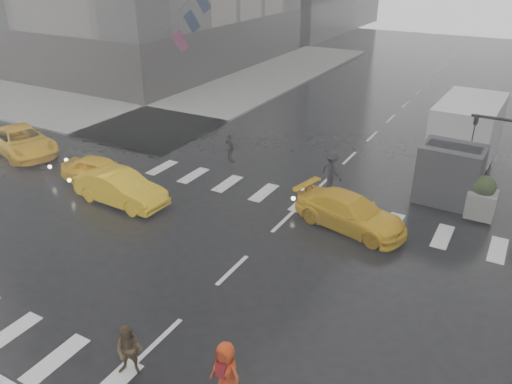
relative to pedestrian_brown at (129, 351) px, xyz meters
The scene contains 14 objects.
ground 5.38m from the pedestrian_brown, 91.82° to the left, with size 120.00×120.00×0.00m, color black.
sidewalk_nw 30.14m from the pedestrian_brown, 130.76° to the left, with size 35.00×35.00×0.15m, color slate.
road_markings 5.38m from the pedestrian_brown, 91.82° to the left, with size 18.00×48.00×0.01m, color silver, non-canonical shape.
planter_west 15.15m from the pedestrian_brown, 63.20° to the left, with size 1.10×1.10×1.80m.
flag_cluster 28.70m from the pedestrian_brown, 122.63° to the left, with size 2.87×3.06×4.69m.
pedestrian_brown is the anchor object (origin of this frame).
pedestrian_orange 2.72m from the pedestrian_brown, 10.34° to the left, with size 0.94×0.68×1.78m.
pedestrian_far_a 14.81m from the pedestrian_brown, 111.76° to the left, with size 0.92×0.56×1.57m, color black.
pedestrian_far_b 13.21m from the pedestrian_brown, 88.40° to the left, with size 1.21×0.67×1.87m, color black.
taxi_front 12.73m from the pedestrian_brown, 138.44° to the left, with size 1.53×3.79×1.29m, color yellow.
taxi_mid 10.23m from the pedestrian_brown, 134.32° to the left, with size 1.53×4.39×1.45m, color yellow.
taxi_rear 10.48m from the pedestrian_brown, 76.92° to the left, with size 1.91×4.15×1.36m, color yellow.
taxi_far 18.48m from the pedestrian_brown, 150.32° to the left, with size 2.43×4.66×1.46m, color yellow.
box_truck 17.83m from the pedestrian_brown, 72.59° to the left, with size 2.66×7.11×3.77m.
Camera 1 is at (7.86, -12.28, 10.15)m, focal length 35.00 mm.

